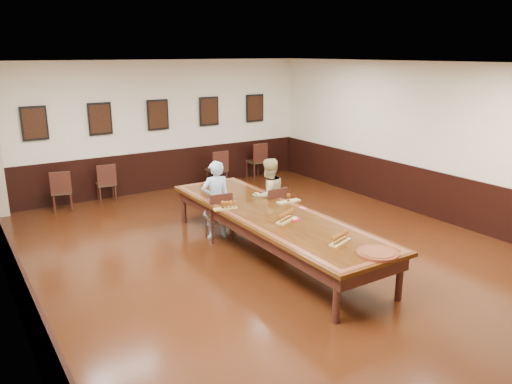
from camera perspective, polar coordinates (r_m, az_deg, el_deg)
floor at (r=8.71m, az=1.79°, el=-7.17°), size 8.00×10.00×0.02m
ceiling at (r=8.02m, az=1.99°, el=14.53°), size 8.00×10.00×0.02m
wall_back at (r=12.60m, az=-11.21°, el=7.33°), size 8.00×0.02×3.20m
wall_left at (r=6.86m, az=-26.94°, el=-1.02°), size 0.02×10.00×3.20m
wall_right at (r=10.95m, az=19.55°, el=5.49°), size 0.02×10.00×3.20m
chair_man at (r=9.24m, az=-4.38°, el=-2.69°), size 0.50×0.53×0.93m
chair_woman at (r=9.54m, az=1.77°, el=-2.06°), size 0.45×0.49×0.93m
spare_chair_a at (r=11.72m, az=-21.34°, el=0.19°), size 0.51×0.54×0.91m
spare_chair_b at (r=12.09m, az=-16.79°, el=1.06°), size 0.47×0.51×0.91m
spare_chair_c at (r=12.86m, az=-4.52°, el=2.67°), size 0.47×0.51×0.96m
spare_chair_d at (r=13.81m, az=0.02°, el=3.66°), size 0.46×0.51×0.98m
person_man at (r=9.25m, az=-4.62°, el=-0.90°), size 0.58×0.43×1.48m
person_woman at (r=9.54m, az=1.43°, el=-0.42°), size 0.74×0.59×1.45m
pink_phone at (r=8.72m, az=5.37°, el=-1.83°), size 0.09×0.14×0.01m
wainscoting at (r=8.52m, az=1.82°, el=-4.01°), size 8.00×10.00×1.00m
conference_table at (r=8.48m, az=1.82°, el=-3.30°), size 1.40×5.00×0.76m
posters at (r=12.50m, az=-11.15°, el=8.65°), size 6.14×0.04×0.74m
flight_a at (r=8.62m, az=-3.39°, el=-1.53°), size 0.43×0.22×0.15m
flight_b at (r=9.02m, az=3.74°, el=-0.71°), size 0.46×0.14×0.17m
flight_c at (r=8.02m, az=3.49°, el=-2.82°), size 0.48×0.32×0.17m
flight_d at (r=7.21m, az=9.60°, el=-5.24°), size 0.45×0.26×0.16m
red_plate_grp at (r=8.13m, az=4.32°, el=-3.08°), size 0.21×0.21×0.03m
carved_platter at (r=6.94m, az=13.72°, el=-6.80°), size 0.58×0.58×0.05m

